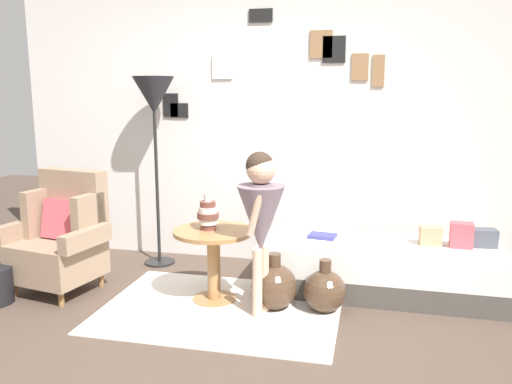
{
  "coord_description": "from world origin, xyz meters",
  "views": [
    {
      "loc": [
        1.0,
        -2.79,
        1.58
      ],
      "look_at": [
        0.15,
        0.95,
        0.85
      ],
      "focal_mm": 36.27,
      "sensor_mm": 36.0,
      "label": 1
    }
  ],
  "objects_px": {
    "book_on_daybed": "(322,236)",
    "demijohn_near": "(274,286)",
    "person_child": "(261,212)",
    "armchair": "(62,237)",
    "side_table": "(214,250)",
    "daybed": "(379,267)",
    "demijohn_far": "(325,291)",
    "vase_striped": "(208,215)",
    "floor_lamp": "(154,103)"
  },
  "relations": [
    {
      "from": "daybed",
      "to": "book_on_daybed",
      "type": "relative_size",
      "value": 8.71
    },
    {
      "from": "armchair",
      "to": "daybed",
      "type": "height_order",
      "value": "armchair"
    },
    {
      "from": "floor_lamp",
      "to": "demijohn_near",
      "type": "xyz_separation_m",
      "value": [
        1.26,
        -0.8,
        -1.32
      ]
    },
    {
      "from": "daybed",
      "to": "side_table",
      "type": "height_order",
      "value": "side_table"
    },
    {
      "from": "armchair",
      "to": "floor_lamp",
      "type": "xyz_separation_m",
      "value": [
        0.5,
        0.78,
        1.06
      ]
    },
    {
      "from": "side_table",
      "to": "floor_lamp",
      "type": "distance_m",
      "value": 1.53
    },
    {
      "from": "daybed",
      "to": "floor_lamp",
      "type": "xyz_separation_m",
      "value": [
        -2.02,
        0.24,
        1.29
      ]
    },
    {
      "from": "person_child",
      "to": "demijohn_near",
      "type": "relative_size",
      "value": 2.79
    },
    {
      "from": "daybed",
      "to": "person_child",
      "type": "distance_m",
      "value": 1.22
    },
    {
      "from": "daybed",
      "to": "vase_striped",
      "type": "bearing_deg",
      "value": -159.05
    },
    {
      "from": "book_on_daybed",
      "to": "demijohn_far",
      "type": "distance_m",
      "value": 0.63
    },
    {
      "from": "daybed",
      "to": "demijohn_far",
      "type": "distance_m",
      "value": 0.65
    },
    {
      "from": "side_table",
      "to": "demijohn_near",
      "type": "distance_m",
      "value": 0.54
    },
    {
      "from": "armchair",
      "to": "floor_lamp",
      "type": "height_order",
      "value": "floor_lamp"
    },
    {
      "from": "book_on_daybed",
      "to": "vase_striped",
      "type": "bearing_deg",
      "value": -146.37
    },
    {
      "from": "side_table",
      "to": "person_child",
      "type": "bearing_deg",
      "value": -24.23
    },
    {
      "from": "vase_striped",
      "to": "book_on_daybed",
      "type": "height_order",
      "value": "vase_striped"
    },
    {
      "from": "vase_striped",
      "to": "floor_lamp",
      "type": "bearing_deg",
      "value": 134.82
    },
    {
      "from": "person_child",
      "to": "book_on_daybed",
      "type": "height_order",
      "value": "person_child"
    },
    {
      "from": "armchair",
      "to": "vase_striped",
      "type": "relative_size",
      "value": 3.49
    },
    {
      "from": "vase_striped",
      "to": "side_table",
      "type": "bearing_deg",
      "value": -11.72
    },
    {
      "from": "daybed",
      "to": "demijohn_far",
      "type": "height_order",
      "value": "daybed"
    },
    {
      "from": "side_table",
      "to": "book_on_daybed",
      "type": "height_order",
      "value": "side_table"
    },
    {
      "from": "vase_striped",
      "to": "book_on_daybed",
      "type": "bearing_deg",
      "value": 33.63
    },
    {
      "from": "person_child",
      "to": "daybed",
      "type": "bearing_deg",
      "value": 39.39
    },
    {
      "from": "person_child",
      "to": "demijohn_near",
      "type": "distance_m",
      "value": 0.61
    },
    {
      "from": "floor_lamp",
      "to": "demijohn_near",
      "type": "relative_size",
      "value": 4.06
    },
    {
      "from": "person_child",
      "to": "floor_lamp",
      "type": "bearing_deg",
      "value": 141.87
    },
    {
      "from": "vase_striped",
      "to": "demijohn_far",
      "type": "xyz_separation_m",
      "value": [
        0.9,
        -0.03,
        -0.52
      ]
    },
    {
      "from": "side_table",
      "to": "book_on_daybed",
      "type": "distance_m",
      "value": 0.95
    },
    {
      "from": "vase_striped",
      "to": "person_child",
      "type": "height_order",
      "value": "person_child"
    },
    {
      "from": "daybed",
      "to": "person_child",
      "type": "height_order",
      "value": "person_child"
    },
    {
      "from": "demijohn_near",
      "to": "armchair",
      "type": "bearing_deg",
      "value": 179.49
    },
    {
      "from": "side_table",
      "to": "person_child",
      "type": "height_order",
      "value": "person_child"
    },
    {
      "from": "side_table",
      "to": "floor_lamp",
      "type": "bearing_deg",
      "value": 136.11
    },
    {
      "from": "floor_lamp",
      "to": "demijohn_near",
      "type": "distance_m",
      "value": 1.99
    },
    {
      "from": "floor_lamp",
      "to": "book_on_daybed",
      "type": "distance_m",
      "value": 1.9
    },
    {
      "from": "side_table",
      "to": "book_on_daybed",
      "type": "relative_size",
      "value": 2.77
    },
    {
      "from": "demijohn_near",
      "to": "side_table",
      "type": "bearing_deg",
      "value": 173.9
    },
    {
      "from": "daybed",
      "to": "vase_striped",
      "type": "height_order",
      "value": "vase_striped"
    },
    {
      "from": "armchair",
      "to": "person_child",
      "type": "bearing_deg",
      "value": -5.03
    },
    {
      "from": "book_on_daybed",
      "to": "demijohn_near",
      "type": "bearing_deg",
      "value": -115.76
    },
    {
      "from": "person_child",
      "to": "book_on_daybed",
      "type": "relative_size",
      "value": 5.41
    },
    {
      "from": "vase_striped",
      "to": "demijohn_far",
      "type": "distance_m",
      "value": 1.04
    },
    {
      "from": "book_on_daybed",
      "to": "demijohn_far",
      "type": "xyz_separation_m",
      "value": [
        0.08,
        -0.57,
        -0.25
      ]
    },
    {
      "from": "side_table",
      "to": "demijohn_far",
      "type": "relative_size",
      "value": 1.53
    },
    {
      "from": "side_table",
      "to": "person_child",
      "type": "xyz_separation_m",
      "value": [
        0.41,
        -0.18,
        0.36
      ]
    },
    {
      "from": "person_child",
      "to": "demijohn_near",
      "type": "xyz_separation_m",
      "value": [
        0.07,
        0.13,
        -0.59
      ]
    },
    {
      "from": "book_on_daybed",
      "to": "demijohn_near",
      "type": "xyz_separation_m",
      "value": [
        -0.29,
        -0.6,
        -0.24
      ]
    },
    {
      "from": "demijohn_near",
      "to": "person_child",
      "type": "bearing_deg",
      "value": -119.16
    }
  ]
}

